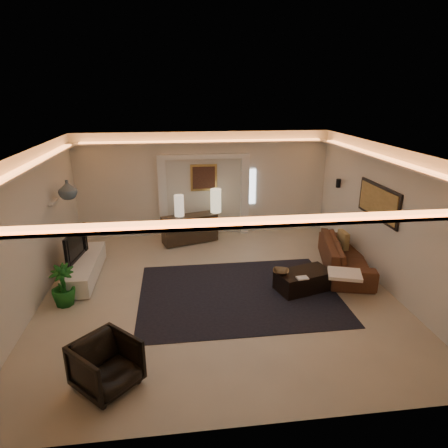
{
  "coord_description": "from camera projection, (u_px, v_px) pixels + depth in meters",
  "views": [
    {
      "loc": [
        -0.8,
        -7.19,
        3.94
      ],
      "look_at": [
        0.2,
        0.6,
        1.25
      ],
      "focal_mm": 31.29,
      "sensor_mm": 36.0,
      "label": 1
    }
  ],
  "objects": [
    {
      "name": "floor",
      "position": [
        218.0,
        290.0,
        8.12
      ],
      "size": [
        7.0,
        7.0,
        0.0
      ],
      "primitive_type": "plane",
      "color": "#9E937F",
      "rests_on": "ground"
    },
    {
      "name": "ceiling",
      "position": [
        217.0,
        150.0,
        7.18
      ],
      "size": [
        7.0,
        7.0,
        0.0
      ],
      "primitive_type": "plane",
      "rotation": [
        3.14,
        0.0,
        0.0
      ],
      "color": "white",
      "rests_on": "ground"
    },
    {
      "name": "wall_back",
      "position": [
        204.0,
        184.0,
        10.93
      ],
      "size": [
        7.0,
        0.0,
        7.0
      ],
      "primitive_type": "plane",
      "rotation": [
        1.57,
        0.0,
        0.0
      ],
      "color": "beige",
      "rests_on": "ground"
    },
    {
      "name": "wall_front",
      "position": [
        253.0,
        325.0,
        4.37
      ],
      "size": [
        7.0,
        0.0,
        7.0
      ],
      "primitive_type": "plane",
      "rotation": [
        -1.57,
        0.0,
        0.0
      ],
      "color": "beige",
      "rests_on": "ground"
    },
    {
      "name": "wall_left",
      "position": [
        30.0,
        232.0,
        7.23
      ],
      "size": [
        0.0,
        7.0,
        7.0
      ],
      "primitive_type": "plane",
      "rotation": [
        1.57,
        0.0,
        1.57
      ],
      "color": "beige",
      "rests_on": "ground"
    },
    {
      "name": "wall_right",
      "position": [
        386.0,
        218.0,
        8.07
      ],
      "size": [
        0.0,
        7.0,
        7.0
      ],
      "primitive_type": "plane",
      "rotation": [
        1.57,
        0.0,
        -1.57
      ],
      "color": "beige",
      "rests_on": "ground"
    },
    {
      "name": "cove_soffit",
      "position": [
        217.0,
        165.0,
        7.27
      ],
      "size": [
        7.0,
        7.0,
        0.04
      ],
      "primitive_type": "cube",
      "color": "silver",
      "rests_on": "ceiling"
    },
    {
      "name": "daylight_slit",
      "position": [
        251.0,
        187.0,
        11.11
      ],
      "size": [
        0.25,
        0.03,
        1.0
      ],
      "primitive_type": "cube",
      "color": "white",
      "rests_on": "wall_back"
    },
    {
      "name": "area_rug",
      "position": [
        239.0,
        294.0,
        7.98
      ],
      "size": [
        4.0,
        3.0,
        0.01
      ],
      "primitive_type": "cube",
      "color": "black",
      "rests_on": "ground"
    },
    {
      "name": "pilaster_left",
      "position": [
        163.0,
        199.0,
        10.82
      ],
      "size": [
        0.22,
        0.2,
        2.2
      ],
      "primitive_type": "cube",
      "color": "silver",
      "rests_on": "ground"
    },
    {
      "name": "pilaster_right",
      "position": [
        245.0,
        196.0,
        11.09
      ],
      "size": [
        0.22,
        0.2,
        2.2
      ],
      "primitive_type": "cube",
      "color": "silver",
      "rests_on": "ground"
    },
    {
      "name": "alcove_header",
      "position": [
        204.0,
        156.0,
        10.58
      ],
      "size": [
        2.52,
        0.2,
        0.12
      ],
      "primitive_type": "cube",
      "color": "silver",
      "rests_on": "wall_back"
    },
    {
      "name": "painting_frame",
      "position": [
        204.0,
        178.0,
        10.84
      ],
      "size": [
        0.74,
        0.04,
        0.74
      ],
      "primitive_type": "cube",
      "color": "tan",
      "rests_on": "wall_back"
    },
    {
      "name": "painting_canvas",
      "position": [
        204.0,
        178.0,
        10.82
      ],
      "size": [
        0.62,
        0.02,
        0.62
      ],
      "primitive_type": "cube",
      "color": "#4C2D1E",
      "rests_on": "wall_back"
    },
    {
      "name": "art_panel_frame",
      "position": [
        379.0,
        202.0,
        8.27
      ],
      "size": [
        0.04,
        1.64,
        0.74
      ],
      "primitive_type": "cube",
      "color": "black",
      "rests_on": "wall_right"
    },
    {
      "name": "art_panel_gold",
      "position": [
        377.0,
        202.0,
        8.26
      ],
      "size": [
        0.02,
        1.5,
        0.62
      ],
      "primitive_type": "cube",
      "color": "tan",
      "rests_on": "wall_right"
    },
    {
      "name": "wall_sconce",
      "position": [
        338.0,
        183.0,
        10.05
      ],
      "size": [
        0.12,
        0.12,
        0.22
      ],
      "primitive_type": "cylinder",
      "color": "black",
      "rests_on": "wall_right"
    },
    {
      "name": "wall_niche",
      "position": [
        54.0,
        202.0,
        8.49
      ],
      "size": [
        0.1,
        0.55,
        0.04
      ],
      "primitive_type": "cube",
      "color": "silver",
      "rests_on": "wall_left"
    },
    {
      "name": "console",
      "position": [
        190.0,
        229.0,
        10.57
      ],
      "size": [
        1.55,
        0.89,
        0.74
      ],
      "primitive_type": "cube",
      "rotation": [
        0.0,
        0.0,
        0.31
      ],
      "color": "black",
      "rests_on": "ground"
    },
    {
      "name": "lamp_left",
      "position": [
        179.0,
        204.0,
        10.32
      ],
      "size": [
        0.26,
        0.26,
        0.57
      ],
      "primitive_type": "cylinder",
      "rotation": [
        0.0,
        0.0,
        0.04
      ],
      "color": "beige",
      "rests_on": "console"
    },
    {
      "name": "lamp_right",
      "position": [
        216.0,
        201.0,
        10.65
      ],
      "size": [
        0.37,
        0.37,
        0.65
      ],
      "primitive_type": "cylinder",
      "rotation": [
        0.0,
        0.0,
        0.33
      ],
      "color": "#FFEFB7",
      "rests_on": "console"
    },
    {
      "name": "media_ledge",
      "position": [
        86.0,
        268.0,
        8.63
      ],
      "size": [
        0.53,
        2.13,
        0.4
      ],
      "primitive_type": "cube",
      "rotation": [
        0.0,
        0.0,
        -0.0
      ],
      "color": "silver",
      "rests_on": "ground"
    },
    {
      "name": "tv",
      "position": [
        71.0,
        244.0,
        8.48
      ],
      "size": [
        1.15,
        0.32,
        0.66
      ],
      "primitive_type": "imported",
      "rotation": [
        0.0,
        0.0,
        1.42
      ],
      "color": "black",
      "rests_on": "media_ledge"
    },
    {
      "name": "figurine",
      "position": [
        81.0,
        234.0,
        9.47
      ],
      "size": [
        0.17,
        0.17,
        0.43
      ],
      "primitive_type": "cylinder",
      "rotation": [
        0.0,
        0.0,
        0.08
      ],
      "color": "#4A361D",
      "rests_on": "media_ledge"
    },
    {
      "name": "ginger_jar",
      "position": [
        68.0,
        190.0,
        8.56
      ],
      "size": [
        0.47,
        0.47,
        0.42
      ],
      "primitive_type": "imported",
      "rotation": [
        0.0,
        0.0,
        -0.17
      ],
      "color": "#435058",
      "rests_on": "wall_niche"
    },
    {
      "name": "plant",
      "position": [
        63.0,
        286.0,
        7.45
      ],
      "size": [
        0.46,
        0.46,
        0.82
      ],
      "primitive_type": "imported",
      "rotation": [
        0.0,
        0.0,
        -0.01
      ],
      "color": "#145317",
      "rests_on": "ground"
    },
    {
      "name": "sofa",
      "position": [
        345.0,
        255.0,
        8.98
      ],
      "size": [
        2.52,
        1.46,
        0.69
      ],
      "primitive_type": "imported",
      "rotation": [
        0.0,
        0.0,
        1.33
      ],
      "color": "#4E2E1A",
      "rests_on": "ground"
    },
    {
      "name": "throw_blanket",
      "position": [
        345.0,
        274.0,
        7.61
      ],
      "size": [
        0.76,
        0.68,
        0.07
      ],
      "primitive_type": "cube",
      "rotation": [
        0.0,
        0.0,
        -0.32
      ],
      "color": "silver",
      "rests_on": "sofa"
    },
    {
      "name": "throw_pillow",
      "position": [
        343.0,
        240.0,
        9.36
      ],
      "size": [
        0.13,
        0.42,
        0.41
      ],
      "primitive_type": "cube",
      "rotation": [
        0.0,
        0.0,
        0.01
      ],
      "color": "olive",
      "rests_on": "sofa"
    },
    {
      "name": "coffee_table",
      "position": [
        304.0,
        281.0,
        8.1
      ],
      "size": [
        1.25,
        0.9,
        0.42
      ],
      "primitive_type": "cube",
      "rotation": [
        0.0,
        0.0,
        0.28
      ],
      "color": "black",
      "rests_on": "ground"
    },
    {
      "name": "bowl",
      "position": [
        281.0,
        272.0,
        7.93
      ],
      "size": [
        0.41,
        0.41,
        0.08
      ],
      "primitive_type": "imported",
      "rotation": [
        0.0,
        0.0,
        -0.28
      ],
      "color": "#4A3721",
      "rests_on": "coffee_table"
    },
    {
      "name": "magazine",
      "position": [
        302.0,
        278.0,
        7.72
      ],
      "size": [
        0.24,
        0.18,
        0.03
      ],
      "primitive_type": "cube",
      "rotation": [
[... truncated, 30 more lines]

